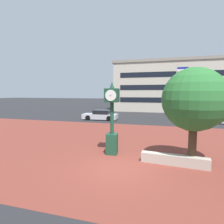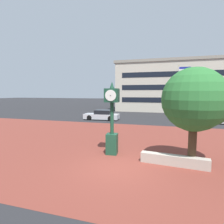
{
  "view_description": "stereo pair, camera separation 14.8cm",
  "coord_description": "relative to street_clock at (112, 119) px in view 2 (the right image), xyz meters",
  "views": [
    {
      "loc": [
        1.96,
        -8.45,
        3.52
      ],
      "look_at": [
        -0.97,
        1.84,
        2.42
      ],
      "focal_mm": 30.19,
      "sensor_mm": 36.0,
      "label": 1
    },
    {
      "loc": [
        2.1,
        -8.41,
        3.52
      ],
      "look_at": [
        -0.97,
        1.84,
        2.42
      ],
      "focal_mm": 30.19,
      "sensor_mm": 36.0,
      "label": 2
    }
  ],
  "objects": [
    {
      "name": "ground_plane",
      "position": [
        0.94,
        -1.71,
        -2.04
      ],
      "size": [
        200.0,
        200.0,
        0.0
      ],
      "primitive_type": "plane",
      "color": "#262628"
    },
    {
      "name": "plaza_brick_paving",
      "position": [
        0.94,
        2.26,
        -2.04
      ],
      "size": [
        44.0,
        15.94,
        0.01
      ],
      "primitive_type": "cube",
      "color": "brown",
      "rests_on": "ground"
    },
    {
      "name": "planter_wall",
      "position": [
        3.38,
        -0.79,
        -1.79
      ],
      "size": [
        3.22,
        0.73,
        0.5
      ],
      "primitive_type": "cube",
      "rotation": [
        0.0,
        0.0,
        -0.1
      ],
      "color": "#ADA393",
      "rests_on": "ground"
    },
    {
      "name": "street_clock",
      "position": [
        0.0,
        0.0,
        0.0
      ],
      "size": [
        0.83,
        0.87,
        4.13
      ],
      "rotation": [
        0.0,
        0.0,
        0.1
      ],
      "color": "#19422D",
      "rests_on": "ground"
    },
    {
      "name": "plaza_tree",
      "position": [
        4.36,
        -0.47,
        1.08
      ],
      "size": [
        3.24,
        3.02,
        4.71
      ],
      "color": "#42301E",
      "rests_on": "ground"
    },
    {
      "name": "car_street_near",
      "position": [
        8.95,
        13.84,
        -1.47
      ],
      "size": [
        4.26,
        2.08,
        1.28
      ],
      "rotation": [
        0.0,
        0.0,
        1.62
      ],
      "color": "#B7BABF",
      "rests_on": "ground"
    },
    {
      "name": "car_street_mid",
      "position": [
        -5.21,
        12.82,
        -1.47
      ],
      "size": [
        4.57,
        2.02,
        1.28
      ],
      "rotation": [
        0.0,
        0.0,
        1.62
      ],
      "color": "#B7BABF",
      "rests_on": "ground"
    },
    {
      "name": "flagpole_primary",
      "position": [
        4.67,
        21.33,
        2.65
      ],
      "size": [
        1.77,
        0.14,
        7.75
      ],
      "color": "silver",
      "rests_on": "ground"
    },
    {
      "name": "civic_building",
      "position": [
        6.71,
        31.56,
        2.67
      ],
      "size": [
        27.05,
        15.73,
        9.4
      ],
      "color": "beige",
      "rests_on": "ground"
    }
  ]
}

